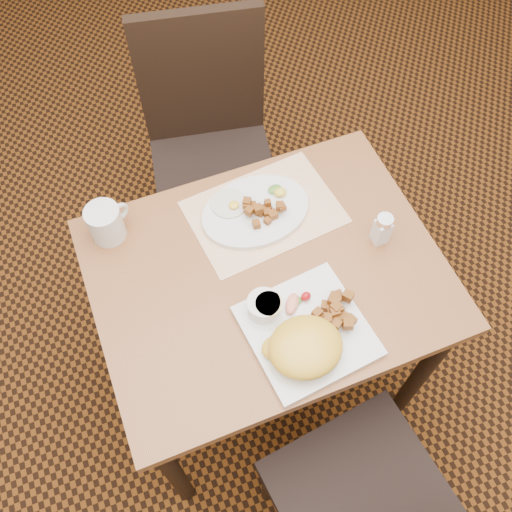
% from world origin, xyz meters
% --- Properties ---
extents(ground, '(8.00, 8.00, 0.00)m').
position_xyz_m(ground, '(0.00, 0.00, 0.00)').
color(ground, black).
rests_on(ground, ground).
extents(table, '(0.90, 0.70, 0.75)m').
position_xyz_m(table, '(0.00, 0.00, 0.64)').
color(table, '#96582E').
rests_on(table, ground).
extents(chair_far, '(0.49, 0.50, 0.97)m').
position_xyz_m(chair_far, '(0.06, 0.67, 0.54)').
color(chair_far, black).
rests_on(chair_far, ground).
extents(placemat, '(0.43, 0.32, 0.00)m').
position_xyz_m(placemat, '(0.06, 0.18, 0.75)').
color(placemat, white).
rests_on(placemat, table).
extents(plate_square, '(0.31, 0.31, 0.02)m').
position_xyz_m(plate_square, '(0.02, -0.19, 0.76)').
color(plate_square, silver).
rests_on(plate_square, table).
extents(plate_oval, '(0.32, 0.25, 0.02)m').
position_xyz_m(plate_oval, '(0.04, 0.18, 0.76)').
color(plate_oval, silver).
rests_on(plate_oval, placemat).
extents(hollandaise_mound, '(0.18, 0.16, 0.07)m').
position_xyz_m(hollandaise_mound, '(-0.01, -0.24, 0.80)').
color(hollandaise_mound, yellow).
rests_on(hollandaise_mound, plate_square).
extents(ramekin, '(0.09, 0.08, 0.04)m').
position_xyz_m(ramekin, '(-0.05, -0.11, 0.79)').
color(ramekin, silver).
rests_on(ramekin, plate_square).
extents(garnish_sq, '(0.08, 0.07, 0.03)m').
position_xyz_m(garnish_sq, '(0.03, -0.12, 0.78)').
color(garnish_sq, '#387223').
rests_on(garnish_sq, plate_square).
extents(fried_egg, '(0.10, 0.10, 0.02)m').
position_xyz_m(fried_egg, '(-0.02, 0.22, 0.77)').
color(fried_egg, white).
rests_on(fried_egg, plate_oval).
extents(garnish_ov, '(0.05, 0.05, 0.02)m').
position_xyz_m(garnish_ov, '(0.12, 0.21, 0.78)').
color(garnish_ov, '#387223').
rests_on(garnish_ov, plate_oval).
extents(salt_shaker, '(0.04, 0.04, 0.10)m').
position_xyz_m(salt_shaker, '(0.31, -0.02, 0.80)').
color(salt_shaker, white).
rests_on(salt_shaker, table).
extents(coffee_mug, '(0.12, 0.09, 0.10)m').
position_xyz_m(coffee_mug, '(-0.35, 0.27, 0.80)').
color(coffee_mug, silver).
rests_on(coffee_mug, table).
extents(home_fries_sq, '(0.12, 0.11, 0.04)m').
position_xyz_m(home_fries_sq, '(0.10, -0.18, 0.78)').
color(home_fries_sq, brown).
rests_on(home_fries_sq, plate_square).
extents(home_fries_ov, '(0.11, 0.09, 0.04)m').
position_xyz_m(home_fries_ov, '(0.05, 0.16, 0.78)').
color(home_fries_ov, brown).
rests_on(home_fries_ov, plate_oval).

